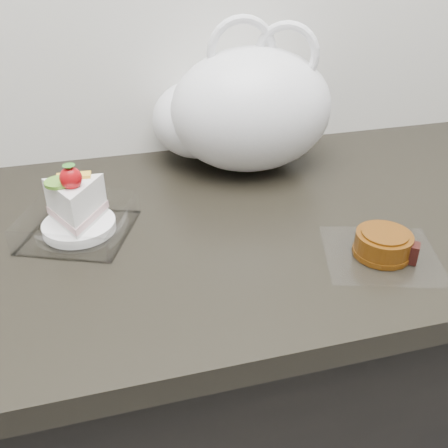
% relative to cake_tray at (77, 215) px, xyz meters
% --- Properties ---
extents(counter, '(2.04, 0.64, 0.90)m').
position_rel_cake_tray_xyz_m(counter, '(0.22, -0.01, -0.48)').
color(counter, black).
rests_on(counter, ground).
extents(cake_tray, '(0.20, 0.20, 0.12)m').
position_rel_cake_tray_xyz_m(cake_tray, '(0.00, 0.00, 0.00)').
color(cake_tray, white).
rests_on(cake_tray, counter).
extents(mooncake_wrap, '(0.21, 0.20, 0.04)m').
position_rel_cake_tray_xyz_m(mooncake_wrap, '(0.44, -0.18, -0.02)').
color(mooncake_wrap, white).
rests_on(mooncake_wrap, counter).
extents(plastic_bag, '(0.39, 0.32, 0.29)m').
position_rel_cake_tray_xyz_m(plastic_bag, '(0.32, 0.18, 0.08)').
color(plastic_bag, white).
rests_on(plastic_bag, counter).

